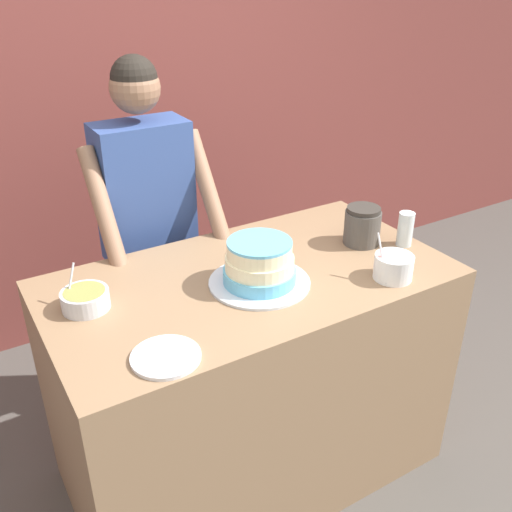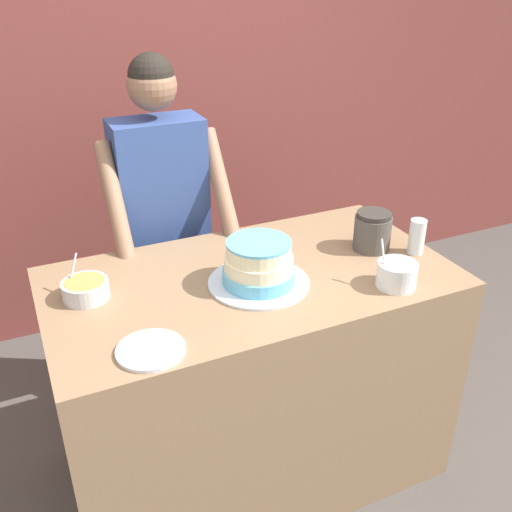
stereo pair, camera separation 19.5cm
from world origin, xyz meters
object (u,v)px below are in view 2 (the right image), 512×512
frosting_bowl_olive (85,289)px  drinking_glass (417,237)px  frosting_bowl_pink (397,274)px  cake (259,265)px  person_baker (163,209)px  stoneware_jar (373,231)px  ceramic_plate (151,350)px

frosting_bowl_olive → drinking_glass: 1.22m
drinking_glass → frosting_bowl_pink: bearing=-142.0°
cake → frosting_bowl_olive: cake is taller
frosting_bowl_olive → drinking_glass: (1.21, -0.19, 0.03)m
person_baker → drinking_glass: 1.05m
person_baker → frosting_bowl_olive: person_baker is taller
frosting_bowl_pink → stoneware_jar: (0.09, 0.27, 0.03)m
person_baker → frosting_bowl_olive: bearing=-129.5°
cake → ceramic_plate: cake is taller
frosting_bowl_olive → frosting_bowl_pink: (0.98, -0.37, 0.01)m
person_baker → frosting_bowl_pink: (0.57, -0.87, -0.01)m
frosting_bowl_pink → ceramic_plate: 0.87m
drinking_glass → person_baker: bearing=138.9°
frosting_bowl_olive → stoneware_jar: (1.07, -0.09, 0.04)m
cake → frosting_bowl_pink: size_ratio=2.15×
cake → frosting_bowl_pink: 0.47m
frosting_bowl_olive → stoneware_jar: bearing=-4.9°
frosting_bowl_olive → frosting_bowl_pink: 1.05m
drinking_glass → cake: bearing=176.9°
person_baker → cake: bearing=-77.3°
frosting_bowl_pink → ceramic_plate: frosting_bowl_pink is taller
ceramic_plate → stoneware_jar: stoneware_jar is taller
frosting_bowl_olive → ceramic_plate: (0.12, -0.38, -0.03)m
frosting_bowl_olive → ceramic_plate: 0.40m
frosting_bowl_olive → frosting_bowl_pink: frosting_bowl_pink is taller
person_baker → frosting_bowl_olive: size_ratio=10.50×
frosting_bowl_olive → ceramic_plate: frosting_bowl_olive is taller
ceramic_plate → stoneware_jar: 1.00m
stoneware_jar → frosting_bowl_pink: bearing=-108.0°
frosting_bowl_pink → drinking_glass: size_ratio=1.21×
ceramic_plate → stoneware_jar: bearing=16.6°
person_baker → frosting_bowl_olive: (-0.41, -0.50, -0.02)m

